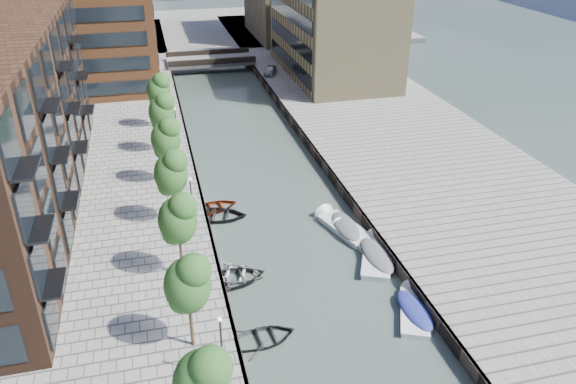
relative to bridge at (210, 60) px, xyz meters
name	(u,v)px	position (x,y,z in m)	size (l,w,h in m)	color
water	(249,149)	(0.00, -32.00, -1.39)	(300.00, 300.00, 0.00)	#38473F
quay_right	(391,131)	(16.00, -32.00, -0.89)	(20.00, 140.00, 1.00)	gray
quay_wall_left	(190,150)	(-6.10, -32.00, -0.89)	(0.25, 140.00, 1.00)	#332823
quay_wall_right	(305,139)	(6.10, -32.00, -0.89)	(0.25, 140.00, 1.00)	#332823
far_closure	(193,29)	(0.00, 28.00, -0.89)	(80.00, 40.00, 1.00)	gray
apartment_block	(8,127)	(-20.00, -42.00, 6.61)	(8.00, 38.00, 14.00)	#321D13
tan_block_near	(332,23)	(16.00, -10.00, 6.61)	(12.00, 25.00, 14.00)	#918259
bridge	(210,60)	(0.00, 0.00, 0.00)	(13.00, 6.00, 1.30)	gray
tree_0	(202,380)	(-8.50, -68.00, 3.92)	(2.50, 2.50, 5.95)	#382619
tree_1	(187,282)	(-8.50, -61.00, 3.92)	(2.50, 2.50, 5.95)	#382619
tree_2	(177,217)	(-8.50, -54.00, 3.92)	(2.50, 2.50, 5.95)	#382619
tree_3	(171,171)	(-8.50, -47.00, 3.92)	(2.50, 2.50, 5.95)	#382619
tree_4	(165,137)	(-8.50, -40.00, 3.92)	(2.50, 2.50, 5.95)	#382619
tree_5	(161,110)	(-8.50, -33.00, 3.92)	(2.50, 2.50, 5.95)	#382619
tree_6	(158,89)	(-8.50, -26.00, 3.92)	(2.50, 2.50, 5.95)	#382619
lamp_0	(221,342)	(-7.20, -64.00, 2.12)	(0.24, 0.24, 4.12)	black
lamp_1	(191,197)	(-7.20, -48.00, 2.12)	(0.24, 0.24, 4.12)	black
lamp_2	(176,123)	(-7.20, -32.00, 2.12)	(0.24, 0.24, 4.12)	black
sloop_0	(264,341)	(-4.40, -60.61, -1.39)	(2.90, 4.06, 0.84)	#232426
sloop_1	(231,283)	(-5.40, -54.52, -1.39)	(3.51, 4.92, 1.02)	#252427
sloop_2	(214,210)	(-5.19, -44.09, -1.39)	(2.96, 4.14, 0.86)	maroon
sloop_3	(231,277)	(-5.29, -53.90, -1.39)	(3.44, 4.82, 1.00)	silver
sloop_4	(217,218)	(-5.15, -45.63, -1.39)	(3.51, 4.92, 1.02)	black
motorboat_1	(377,254)	(5.44, -54.01, -1.16)	(4.13, 6.02, 1.91)	white
motorboat_2	(353,236)	(4.63, -51.07, -1.30)	(3.01, 4.93, 1.56)	silver
motorboat_3	(414,308)	(5.43, -60.27, -1.19)	(3.56, 5.23, 1.66)	white
motorboat_4	(341,226)	(4.22, -49.58, -1.16)	(3.46, 5.89, 1.86)	white
car	(270,70)	(7.50, -8.41, 0.23)	(1.47, 3.66, 1.25)	#A7A9AC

